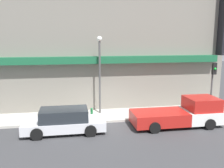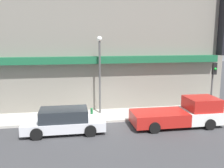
{
  "view_description": "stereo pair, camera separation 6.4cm",
  "coord_description": "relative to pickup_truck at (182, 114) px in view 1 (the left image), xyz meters",
  "views": [
    {
      "loc": [
        -2.03,
        -15.26,
        5.37
      ],
      "look_at": [
        0.77,
        1.09,
        2.35
      ],
      "focal_mm": 40.0,
      "sensor_mm": 36.0,
      "label": 1
    },
    {
      "loc": [
        -1.97,
        -15.27,
        5.37
      ],
      "look_at": [
        0.77,
        1.09,
        2.35
      ],
      "focal_mm": 40.0,
      "sensor_mm": 36.0,
      "label": 2
    }
  ],
  "objects": [
    {
      "name": "street_lamp",
      "position": [
        -4.8,
        3.01,
        2.77
      ],
      "size": [
        0.36,
        0.36,
        5.4
      ],
      "color": "#4C4C4C",
      "rests_on": "sidewalk"
    },
    {
      "name": "pickup_truck",
      "position": [
        0.0,
        0.0,
        0.0
      ],
      "size": [
        5.57,
        2.23,
        1.75
      ],
      "rotation": [
        0.0,
        0.0,
        0.04
      ],
      "color": "white",
      "rests_on": "ground"
    },
    {
      "name": "fire_hydrant",
      "position": [
        -5.49,
        1.99,
        -0.27
      ],
      "size": [
        0.17,
        0.17,
        0.69
      ],
      "color": "#196633",
      "rests_on": "sidewalk"
    },
    {
      "name": "parked_car",
      "position": [
        -7.26,
        -0.0,
        -0.07
      ],
      "size": [
        4.67,
        1.99,
        1.42
      ],
      "rotation": [
        0.0,
        0.0,
        0.04
      ],
      "color": "silver",
      "rests_on": "ground"
    },
    {
      "name": "building",
      "position": [
        -4.82,
        5.42,
        3.97
      ],
      "size": [
        19.8,
        3.8,
        10.2
      ],
      "color": "gray",
      "rests_on": "ground"
    },
    {
      "name": "sidewalk",
      "position": [
        -4.83,
        2.59,
        -0.69
      ],
      "size": [
        36.0,
        2.72,
        0.15
      ],
      "color": "#B7B2A8",
      "rests_on": "ground"
    },
    {
      "name": "ground_plane",
      "position": [
        -4.83,
        1.23,
        -0.76
      ],
      "size": [
        80.0,
        80.0,
        0.0
      ],
      "primitive_type": "plane",
      "color": "#38383A"
    },
    {
      "name": "traffic_light",
      "position": [
        2.94,
        1.63,
        1.87
      ],
      "size": [
        0.28,
        0.42,
        3.6
      ],
      "color": "#4C4C4C",
      "rests_on": "sidewalk"
    }
  ]
}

